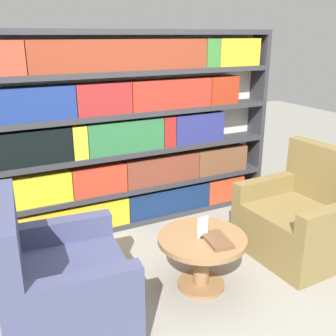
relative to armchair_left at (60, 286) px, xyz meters
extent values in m
plane|color=gray|center=(1.01, -0.23, -0.32)|extent=(14.00, 14.00, 0.00)
cube|color=silver|center=(1.01, 1.39, 0.66)|extent=(3.23, 0.05, 1.96)
cube|color=#333338|center=(2.60, 1.26, 0.66)|extent=(0.05, 0.30, 1.96)
cube|color=#333338|center=(1.01, 1.26, -0.29)|extent=(3.13, 0.30, 0.05)
cube|color=#333338|center=(1.01, 1.26, 0.07)|extent=(3.13, 0.30, 0.05)
cube|color=#333338|center=(1.01, 1.26, 0.46)|extent=(3.13, 0.30, 0.05)
cube|color=#333338|center=(1.01, 1.26, 0.86)|extent=(3.13, 0.30, 0.05)
cube|color=#333338|center=(1.01, 1.26, 1.25)|extent=(3.13, 0.30, 0.05)
cube|color=#333338|center=(1.01, 1.26, 1.62)|extent=(3.13, 0.30, 0.05)
cube|color=gold|center=(0.32, 1.24, -0.13)|extent=(1.26, 0.20, 0.28)
cube|color=navy|center=(1.44, 1.24, -0.13)|extent=(0.96, 0.20, 0.28)
cube|color=#BF4125|center=(2.17, 1.24, -0.13)|extent=(0.48, 0.20, 0.28)
cube|color=gold|center=(-0.01, 1.24, 0.24)|extent=(0.80, 0.20, 0.28)
cube|color=#BC3723|center=(0.67, 1.24, 0.24)|extent=(0.54, 0.20, 0.28)
cube|color=brown|center=(1.36, 1.24, 0.24)|extent=(0.83, 0.20, 0.28)
cube|color=brown|center=(2.10, 1.24, 0.24)|extent=(0.64, 0.20, 0.28)
cube|color=black|center=(-0.02, 1.24, 0.65)|extent=(0.88, 0.20, 0.31)
cube|color=gold|center=(0.50, 1.24, 0.65)|extent=(0.13, 0.20, 0.31)
cube|color=#2C6E3D|center=(0.96, 1.24, 0.65)|extent=(0.77, 0.20, 0.31)
cube|color=maroon|center=(1.42, 1.24, 0.65)|extent=(0.13, 0.20, 0.31)
cube|color=navy|center=(1.79, 1.24, 0.65)|extent=(0.58, 0.20, 0.31)
cube|color=navy|center=(0.06, 1.24, 1.03)|extent=(0.85, 0.20, 0.29)
cube|color=maroon|center=(0.75, 1.24, 1.03)|extent=(0.52, 0.20, 0.29)
cube|color=#A52D20|center=(1.46, 1.24, 1.03)|extent=(0.88, 0.20, 0.29)
cube|color=#9A2D16|center=(2.08, 1.24, 1.03)|extent=(0.34, 0.20, 0.29)
cube|color=#B43F2B|center=(-0.08, 1.24, 1.41)|extent=(0.35, 0.20, 0.28)
cube|color=maroon|center=(0.97, 1.24, 1.41)|extent=(1.72, 0.20, 0.28)
cube|color=#377633|center=(1.91, 1.24, 1.41)|extent=(0.16, 0.20, 0.28)
cube|color=gold|center=(2.25, 1.24, 1.41)|extent=(0.50, 0.20, 0.28)
cube|color=#42476B|center=(0.05, 0.00, -0.10)|extent=(0.88, 0.95, 0.44)
cube|color=#42476B|center=(-0.28, 0.03, 0.39)|extent=(0.22, 0.90, 0.52)
cube|color=#42476B|center=(0.08, -0.39, 0.21)|extent=(0.67, 0.18, 0.17)
cube|color=#42476B|center=(0.15, 0.37, 0.21)|extent=(0.67, 0.18, 0.17)
cube|color=olive|center=(2.12, 0.00, -0.10)|extent=(0.84, 0.91, 0.44)
cube|color=olive|center=(2.45, 0.01, 0.39)|extent=(0.17, 0.89, 0.52)
cube|color=olive|center=(2.03, 0.38, 0.21)|extent=(0.67, 0.14, 0.17)
cube|color=olive|center=(2.06, -0.39, 0.21)|extent=(0.67, 0.14, 0.17)
cylinder|color=olive|center=(1.08, -0.05, -0.12)|extent=(0.12, 0.12, 0.40)
cylinder|color=olive|center=(1.08, -0.05, -0.30)|extent=(0.38, 0.38, 0.03)
cylinder|color=olive|center=(1.08, -0.05, 0.10)|extent=(0.69, 0.69, 0.04)
cube|color=black|center=(1.08, -0.05, 0.13)|extent=(0.05, 0.06, 0.01)
cube|color=silver|center=(1.08, -0.05, 0.21)|extent=(0.09, 0.01, 0.17)
cube|color=brown|center=(1.14, -0.16, 0.14)|extent=(0.20, 0.30, 0.03)
camera|label=1|loc=(-0.37, -2.31, 1.60)|focal=42.00mm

